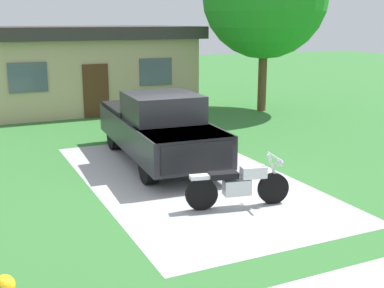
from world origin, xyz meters
name	(u,v)px	position (x,y,z in m)	size (l,w,h in m)	color
ground_plane	(188,179)	(0.00, 0.00, 0.00)	(80.00, 80.00, 0.00)	#367434
driveway_pad	(188,179)	(0.00, 0.00, 0.00)	(4.66, 8.47, 0.01)	#B2B2B2
motorcycle	(239,185)	(0.18, -2.10, 0.47)	(2.19, 0.80, 1.09)	black
pickup_truck	(157,126)	(-0.05, 1.90, 0.95)	(2.32, 5.73, 1.90)	black
neighbor_house	(81,67)	(0.02, 11.28, 1.79)	(9.60, 5.60, 3.50)	tan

